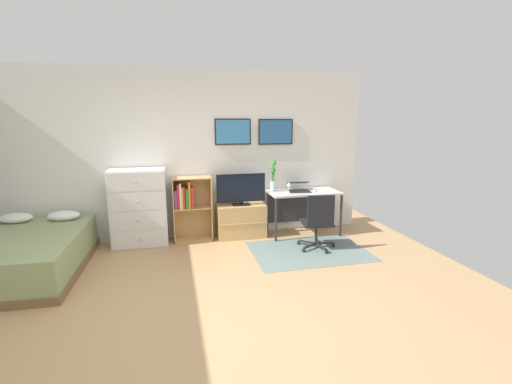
# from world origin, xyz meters

# --- Properties ---
(ground_plane) EXTENTS (7.20, 7.20, 0.00)m
(ground_plane) POSITION_xyz_m (0.00, 0.00, 0.00)
(ground_plane) COLOR tan
(wall_back_with_posters) EXTENTS (6.12, 0.09, 2.70)m
(wall_back_with_posters) POSITION_xyz_m (0.02, 2.43, 1.35)
(wall_back_with_posters) COLOR silver
(wall_back_with_posters) RESTS_ON ground_plane
(area_rug) EXTENTS (1.70, 1.20, 0.01)m
(area_rug) POSITION_xyz_m (1.77, 1.28, 0.00)
(area_rug) COLOR slate
(area_rug) RESTS_ON ground_plane
(bed) EXTENTS (1.48, 1.97, 0.62)m
(bed) POSITION_xyz_m (-2.05, 1.41, 0.25)
(bed) COLOR brown
(bed) RESTS_ON ground_plane
(dresser) EXTENTS (0.83, 0.46, 1.19)m
(dresser) POSITION_xyz_m (-0.68, 2.15, 0.59)
(dresser) COLOR silver
(dresser) RESTS_ON ground_plane
(bookshelf) EXTENTS (0.61, 0.30, 1.03)m
(bookshelf) POSITION_xyz_m (0.08, 2.22, 0.60)
(bookshelf) COLOR tan
(bookshelf) RESTS_ON ground_plane
(tv_stand) EXTENTS (0.79, 0.41, 0.55)m
(tv_stand) POSITION_xyz_m (0.91, 2.17, 0.27)
(tv_stand) COLOR tan
(tv_stand) RESTS_ON ground_plane
(television) EXTENTS (0.80, 0.16, 0.52)m
(television) POSITION_xyz_m (0.91, 2.15, 0.80)
(television) COLOR black
(television) RESTS_ON tv_stand
(desk) EXTENTS (1.18, 0.59, 0.74)m
(desk) POSITION_xyz_m (1.97, 2.15, 0.60)
(desk) COLOR silver
(desk) RESTS_ON ground_plane
(office_chair) EXTENTS (0.57, 0.58, 0.86)m
(office_chair) POSITION_xyz_m (1.91, 1.30, 0.46)
(office_chair) COLOR #232326
(office_chair) RESTS_ON ground_plane
(laptop) EXTENTS (0.40, 0.43, 0.16)m
(laptop) POSITION_xyz_m (1.90, 2.14, 0.80)
(laptop) COLOR black
(laptop) RESTS_ON desk
(computer_mouse) EXTENTS (0.06, 0.10, 0.03)m
(computer_mouse) POSITION_xyz_m (2.13, 2.01, 0.76)
(computer_mouse) COLOR silver
(computer_mouse) RESTS_ON desk
(bamboo_vase) EXTENTS (0.09, 0.11, 0.52)m
(bamboo_vase) POSITION_xyz_m (1.48, 2.24, 1.00)
(bamboo_vase) COLOR silver
(bamboo_vase) RESTS_ON desk
(wine_glass) EXTENTS (0.07, 0.07, 0.18)m
(wine_glass) POSITION_xyz_m (1.69, 2.04, 0.87)
(wine_glass) COLOR silver
(wine_glass) RESTS_ON desk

